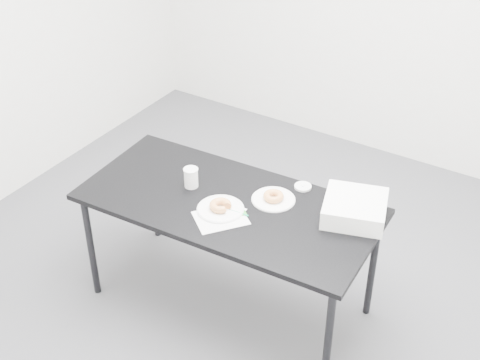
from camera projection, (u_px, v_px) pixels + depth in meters
The scene contains 13 objects.
floor at pixel (241, 284), 4.23m from camera, with size 4.00×4.00×0.00m, color #444449.
table at pixel (228, 210), 3.71m from camera, with size 1.68×0.85×0.75m.
scorecard at pixel (221, 218), 3.56m from camera, with size 0.21×0.27×0.00m, color white.
logo_patch at pixel (242, 213), 3.59m from camera, with size 0.04×0.04×0.00m, color green.
pen at pixel (238, 213), 3.59m from camera, with size 0.01×0.01×0.12m, color #0E9A61.
napkin at pixel (225, 214), 3.59m from camera, with size 0.18×0.18×0.00m, color white.
plate_near at pixel (220, 209), 3.61m from camera, with size 0.26×0.26×0.01m, color white.
donut_near at pixel (220, 205), 3.60m from camera, with size 0.12×0.12×0.04m, color #D27F42.
plate_far at pixel (273, 199), 3.69m from camera, with size 0.24×0.24×0.01m, color white.
donut_far at pixel (273, 196), 3.68m from camera, with size 0.11×0.11×0.04m, color #D27F42.
coffee_cup at pixel (191, 178), 3.77m from camera, with size 0.08×0.08×0.12m, color white.
cup_lid at pixel (303, 187), 3.79m from camera, with size 0.10×0.10×0.01m, color white.
bakery_box at pixel (355, 208), 3.54m from camera, with size 0.32×0.32×0.11m, color white.
Camera 1 is at (1.65, -2.66, 2.91)m, focal length 50.00 mm.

